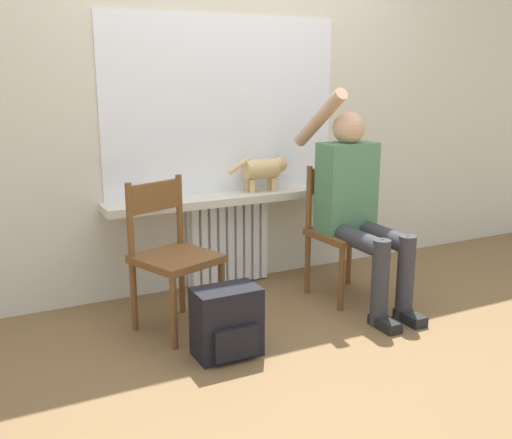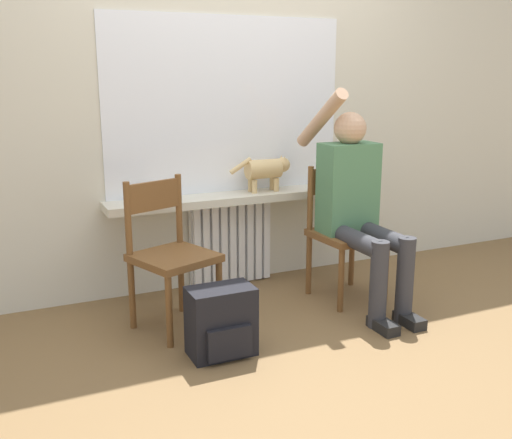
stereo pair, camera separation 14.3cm
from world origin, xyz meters
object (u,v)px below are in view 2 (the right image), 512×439
object	(u,v)px
chair_right	(344,230)
chair_left	(170,253)
cat	(267,169)
backpack	(221,322)
person	(358,202)

from	to	relation	value
chair_right	chair_left	bearing A→B (deg)	175.96
cat	backpack	world-z (taller)	cat
chair_left	person	world-z (taller)	person
cat	chair_left	bearing A→B (deg)	-150.70
chair_left	chair_right	xyz separation A→B (m)	(1.12, 0.00, 0.00)
chair_left	chair_right	world-z (taller)	same
chair_right	cat	world-z (taller)	cat
chair_left	backpack	distance (m)	0.53
chair_left	chair_right	distance (m)	1.12
person	backpack	xyz separation A→B (m)	(-1.00, -0.32, -0.46)
chair_left	chair_right	bearing A→B (deg)	-20.02
chair_right	person	distance (m)	0.24
person	chair_right	bearing A→B (deg)	91.30
chair_left	backpack	world-z (taller)	chair_left
person	backpack	size ratio (longest dim) A/B	3.68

